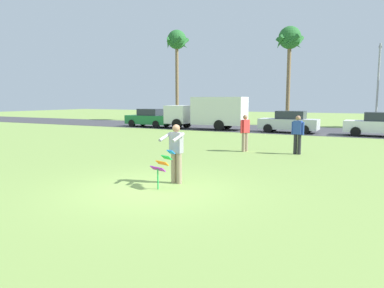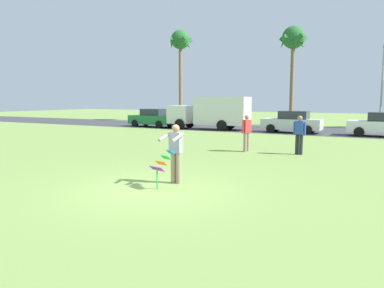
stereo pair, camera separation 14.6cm
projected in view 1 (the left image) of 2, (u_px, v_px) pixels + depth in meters
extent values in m
plane|color=olive|center=(152.00, 189.00, 9.87)|extent=(120.00, 120.00, 0.00)
cube|color=#38383D|center=(300.00, 130.00, 28.46)|extent=(120.00, 8.00, 0.01)
cylinder|color=gray|center=(179.00, 168.00, 10.51)|extent=(0.16, 0.16, 0.90)
cylinder|color=gray|center=(174.00, 168.00, 10.60)|extent=(0.16, 0.16, 0.90)
cube|color=gray|center=(176.00, 143.00, 10.47)|extent=(0.37, 0.23, 0.60)
sphere|color=#9E7051|center=(176.00, 128.00, 10.41)|extent=(0.22, 0.22, 0.22)
cylinder|color=gray|center=(178.00, 138.00, 10.12)|extent=(0.11, 0.59, 0.24)
cylinder|color=gray|center=(165.00, 137.00, 10.34)|extent=(0.11, 0.59, 0.24)
cube|color=blue|center=(171.00, 152.00, 10.12)|extent=(0.26, 0.20, 0.12)
cube|color=green|center=(167.00, 157.00, 10.02)|extent=(0.35, 0.23, 0.12)
cube|color=orange|center=(162.00, 163.00, 9.93)|extent=(0.44, 0.26, 0.12)
cube|color=purple|center=(158.00, 169.00, 9.83)|extent=(0.53, 0.29, 0.12)
cylinder|color=green|center=(158.00, 179.00, 9.86)|extent=(0.04, 0.04, 0.57)
cube|color=#1E7238|center=(149.00, 120.00, 31.99)|extent=(4.26, 1.85, 0.76)
cube|color=#282D38|center=(150.00, 112.00, 31.84)|extent=(2.06, 1.46, 0.60)
cylinder|color=black|center=(132.00, 123.00, 31.96)|extent=(0.65, 0.24, 0.64)
cylinder|color=black|center=(143.00, 122.00, 33.36)|extent=(0.65, 0.24, 0.64)
cylinder|color=black|center=(156.00, 124.00, 30.70)|extent=(0.65, 0.24, 0.64)
cylinder|color=black|center=(167.00, 123.00, 32.10)|extent=(0.65, 0.24, 0.64)
cube|color=silver|center=(178.00, 114.00, 30.46)|extent=(1.87, 1.96, 1.50)
cube|color=silver|center=(219.00, 111.00, 28.86)|extent=(4.27, 2.15, 2.20)
cylinder|color=black|center=(177.00, 124.00, 29.58)|extent=(0.85, 0.31, 0.84)
cylinder|color=black|center=(187.00, 123.00, 31.23)|extent=(0.85, 0.31, 0.84)
cylinder|color=black|center=(219.00, 125.00, 28.02)|extent=(0.85, 0.31, 0.84)
cylinder|color=black|center=(227.00, 124.00, 29.67)|extent=(0.85, 0.31, 0.84)
cube|color=silver|center=(289.00, 124.00, 26.44)|extent=(4.21, 1.73, 0.76)
cube|color=#282D38|center=(291.00, 115.00, 26.29)|extent=(2.03, 1.41, 0.60)
cylinder|color=black|center=(268.00, 128.00, 26.37)|extent=(0.64, 0.22, 0.64)
cylinder|color=black|center=(274.00, 127.00, 27.79)|extent=(0.64, 0.22, 0.64)
cylinder|color=black|center=(305.00, 130.00, 25.17)|extent=(0.64, 0.22, 0.64)
cylinder|color=black|center=(309.00, 128.00, 26.59)|extent=(0.64, 0.22, 0.64)
cube|color=white|center=(379.00, 127.00, 23.77)|extent=(4.26, 1.84, 0.76)
cube|color=#282D38|center=(382.00, 117.00, 23.62)|extent=(2.06, 1.46, 0.60)
cylinder|color=black|center=(356.00, 132.00, 23.74)|extent=(0.65, 0.24, 0.64)
cylinder|color=black|center=(358.00, 130.00, 25.14)|extent=(0.65, 0.24, 0.64)
cylinder|color=brown|center=(177.00, 82.00, 40.58)|extent=(0.36, 0.36, 8.81)
sphere|color=#236028|center=(177.00, 40.00, 40.01)|extent=(2.10, 2.10, 2.10)
cone|color=#236028|center=(184.00, 43.00, 39.63)|extent=(0.44, 1.56, 1.28)
cone|color=#236028|center=(183.00, 45.00, 40.73)|extent=(1.62, 0.90, 1.28)
cone|color=#236028|center=(173.00, 45.00, 40.91)|extent=(1.27, 1.52, 1.28)
cone|color=#236028|center=(168.00, 43.00, 39.92)|extent=(1.27, 1.52, 1.28)
cone|color=#236028|center=(175.00, 42.00, 39.14)|extent=(1.62, 0.90, 1.28)
cylinder|color=brown|center=(288.00, 83.00, 34.25)|extent=(0.36, 0.36, 7.97)
sphere|color=#236028|center=(290.00, 38.00, 33.74)|extent=(2.10, 2.10, 2.10)
cone|color=#236028|center=(300.00, 42.00, 33.36)|extent=(0.44, 1.56, 1.28)
cone|color=#236028|center=(295.00, 44.00, 34.46)|extent=(1.62, 0.90, 1.28)
cone|color=#236028|center=(283.00, 44.00, 34.63)|extent=(1.27, 1.52, 1.28)
cone|color=#236028|center=(280.00, 42.00, 33.65)|extent=(1.27, 1.52, 1.28)
cone|color=#236028|center=(291.00, 41.00, 32.86)|extent=(1.62, 0.90, 1.28)
cylinder|color=#9E9EA3|center=(378.00, 86.00, 30.04)|extent=(0.16, 0.16, 7.00)
cylinder|color=#9E9EA3|center=(380.00, 46.00, 30.23)|extent=(0.10, 1.40, 0.10)
cube|color=#4C4C51|center=(380.00, 47.00, 30.81)|extent=(0.24, 0.44, 0.16)
cylinder|color=#26262B|center=(299.00, 144.00, 16.06)|extent=(0.16, 0.16, 0.90)
cylinder|color=#26262B|center=(295.00, 144.00, 16.17)|extent=(0.16, 0.16, 0.90)
cube|color=#2D4CA5|center=(298.00, 128.00, 16.02)|extent=(0.39, 0.27, 0.60)
sphere|color=#9E7051|center=(298.00, 118.00, 15.97)|extent=(0.22, 0.22, 0.22)
cylinder|color=#2D4CA5|center=(303.00, 129.00, 15.88)|extent=(0.09, 0.09, 0.58)
cylinder|color=#2D4CA5|center=(293.00, 128.00, 16.16)|extent=(0.09, 0.09, 0.58)
cylinder|color=gray|center=(243.00, 142.00, 16.89)|extent=(0.16, 0.16, 0.90)
cylinder|color=gray|center=(246.00, 142.00, 17.00)|extent=(0.16, 0.16, 0.90)
cube|color=red|center=(245.00, 126.00, 16.85)|extent=(0.36, 0.42, 0.60)
sphere|color=#9E7051|center=(245.00, 117.00, 16.80)|extent=(0.22, 0.22, 0.22)
cylinder|color=red|center=(241.00, 127.00, 16.71)|extent=(0.09, 0.09, 0.58)
cylinder|color=red|center=(249.00, 127.00, 16.99)|extent=(0.09, 0.09, 0.58)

